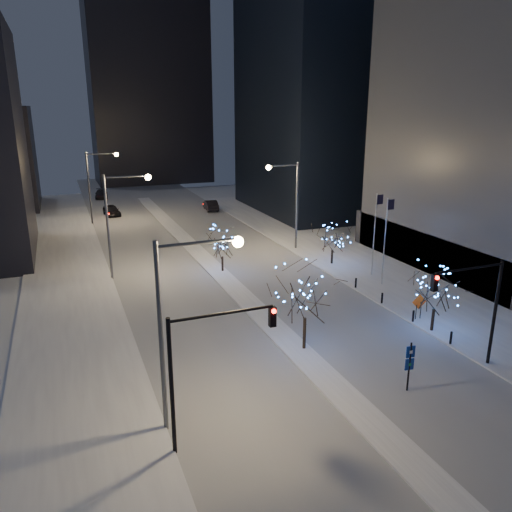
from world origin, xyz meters
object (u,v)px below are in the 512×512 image
street_lamp_east (290,194)px  construction_sign (419,304)px  street_lamp_w_far (96,178)px  holiday_tree_plaza_far (333,237)px  car_near (112,210)px  traffic_signal_east (478,299)px  holiday_tree_plaza_near (436,289)px  car_far (101,194)px  street_lamp_w_near (181,308)px  wayfinding_sign (410,362)px  holiday_tree_median_near (306,294)px  street_lamp_w_mid (118,212)px  car_mid (211,205)px  holiday_tree_median_far (222,243)px  traffic_signal_west (204,358)px

street_lamp_east → construction_sign: 22.32m
street_lamp_w_far → holiday_tree_plaza_far: street_lamp_w_far is taller
car_near → construction_sign: construction_sign is taller
traffic_signal_east → holiday_tree_plaza_near: (1.56, 5.26, -1.42)m
street_lamp_w_far → car_far: 22.17m
street_lamp_w_near → construction_sign: bearing=17.6°
wayfinding_sign → car_far: bearing=103.9°
holiday_tree_median_near → holiday_tree_plaza_far: bearing=54.7°
street_lamp_w_far → traffic_signal_east: size_ratio=1.43×
street_lamp_w_mid → car_mid: size_ratio=2.00×
street_lamp_east → construction_sign: size_ratio=4.96×
car_near → car_mid: size_ratio=0.95×
street_lamp_w_far → car_near: (2.13, 5.00, -5.69)m
car_far → holiday_tree_plaza_near: size_ratio=1.01×
street_lamp_w_far → holiday_tree_median_far: size_ratio=2.21×
street_lamp_w_mid → traffic_signal_east: (17.88, -26.00, -1.74)m
street_lamp_east → holiday_tree_median_near: 24.89m
street_lamp_east → car_mid: bearing=94.0°
street_lamp_w_mid → holiday_tree_plaza_near: street_lamp_w_mid is taller
traffic_signal_west → wayfinding_sign: bearing=1.9°
street_lamp_w_mid → holiday_tree_median_far: bearing=-11.5°
car_mid → street_lamp_w_far: bearing=16.7°
street_lamp_w_far → traffic_signal_west: 52.04m
construction_sign → holiday_tree_plaza_far: bearing=92.8°
holiday_tree_median_far → wayfinding_sign: (3.28, -24.67, -1.11)m
street_lamp_w_mid → street_lamp_w_far: same height
street_lamp_w_near → traffic_signal_west: street_lamp_w_near is taller
street_lamp_w_mid → holiday_tree_plaza_far: street_lamp_w_mid is taller
holiday_tree_plaza_far → holiday_tree_median_far: bearing=170.8°
car_mid → holiday_tree_plaza_near: size_ratio=0.99×
street_lamp_w_far → holiday_tree_median_near: bearing=-78.1°
car_near → street_lamp_east: bearing=-66.2°
street_lamp_w_near → street_lamp_w_mid: size_ratio=1.00×
street_lamp_w_near → holiday_tree_plaza_near: 20.15m
traffic_signal_east → car_near: (-15.75, 56.00, -3.95)m
traffic_signal_east → holiday_tree_plaza_near: 5.66m
street_lamp_east → holiday_tree_median_far: bearing=-152.8°
car_mid → street_lamp_east: bearing=99.5°
construction_sign → holiday_tree_median_near: bearing=-167.2°
street_lamp_east → construction_sign: (0.80, -21.72, -5.09)m
car_far → holiday_tree_median_far: holiday_tree_median_far is taller
street_lamp_w_mid → car_far: (2.04, 46.31, -5.76)m
street_lamp_east → holiday_tree_median_far: street_lamp_east is taller
street_lamp_w_near → traffic_signal_east: bearing=-3.2°
street_lamp_w_mid → holiday_tree_plaza_near: size_ratio=1.98×
street_lamp_w_far → holiday_tree_median_near: 45.89m
traffic_signal_west → traffic_signal_east: 17.41m
holiday_tree_median_near → construction_sign: 10.79m
street_lamp_w_mid → holiday_tree_plaza_far: (20.83, -3.77, -3.47)m
holiday_tree_plaza_far → construction_sign: holiday_tree_plaza_far is taller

